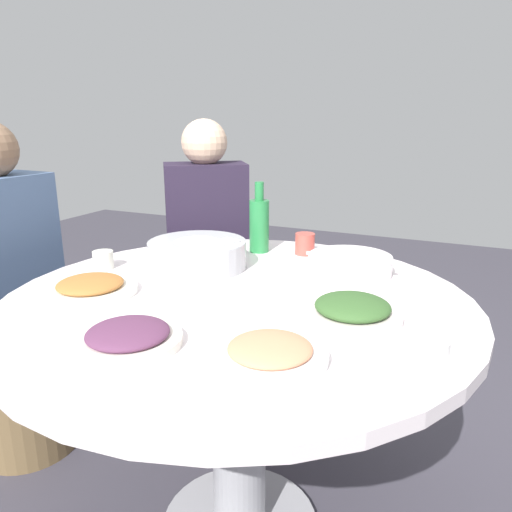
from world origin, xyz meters
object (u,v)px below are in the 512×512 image
(diner_left, at_px, (3,252))
(rice_bowl, at_px, (197,254))
(soup_bowl, at_px, (350,265))
(stool_for_diner_left, at_px, (24,391))
(round_dining_table, at_px, (238,352))
(dish_greens, at_px, (352,310))
(tea_cup_far, at_px, (103,260))
(dish_eggplant, at_px, (128,337))
(diner_right, at_px, (207,225))
(dish_shrimp, at_px, (270,352))
(green_bottle, at_px, (259,224))
(tea_cup_near, at_px, (432,353))
(stool_for_diner_right, at_px, (210,340))
(dish_tofu_braise, at_px, (90,287))
(tea_cup_side, at_px, (305,244))

(diner_left, bearing_deg, rice_bowl, -77.61)
(soup_bowl, bearing_deg, diner_left, 103.94)
(stool_for_diner_left, bearing_deg, diner_left, -90.00)
(round_dining_table, xyz_separation_m, soup_bowl, (0.31, -0.22, 0.19))
(dish_greens, bearing_deg, tea_cup_far, 84.85)
(dish_eggplant, relative_size, stool_for_diner_left, 0.50)
(dish_greens, bearing_deg, stool_for_diner_left, 87.60)
(dish_greens, distance_m, diner_right, 1.09)
(dish_shrimp, relative_size, stool_for_diner_left, 0.51)
(green_bottle, bearing_deg, dish_eggplant, -176.30)
(tea_cup_near, height_order, diner_left, diner_left)
(tea_cup_near, relative_size, stool_for_diner_right, 0.14)
(dish_tofu_braise, height_order, diner_right, diner_right)
(tea_cup_near, distance_m, diner_left, 1.45)
(dish_eggplant, bearing_deg, diner_left, 65.62)
(dish_eggplant, distance_m, diner_right, 1.13)
(tea_cup_far, bearing_deg, tea_cup_side, -51.43)
(diner_right, bearing_deg, stool_for_diner_right, 0.00)
(soup_bowl, height_order, dish_greens, soup_bowl)
(stool_for_diner_left, relative_size, diner_right, 0.60)
(tea_cup_side, bearing_deg, stool_for_diner_left, 114.86)
(soup_bowl, relative_size, tea_cup_far, 4.33)
(dish_greens, height_order, stool_for_diner_right, dish_greens)
(dish_shrimp, distance_m, tea_cup_far, 0.79)
(diner_left, xyz_separation_m, diner_right, (0.67, -0.42, 0.00))
(dish_shrimp, bearing_deg, diner_left, 74.30)
(soup_bowl, height_order, dish_shrimp, soup_bowl)
(round_dining_table, distance_m, tea_cup_near, 0.58)
(dish_shrimp, relative_size, tea_cup_side, 3.17)
(green_bottle, relative_size, tea_cup_near, 3.92)
(dish_greens, distance_m, tea_cup_near, 0.25)
(tea_cup_near, distance_m, tea_cup_side, 0.81)
(diner_right, bearing_deg, round_dining_table, -144.59)
(tea_cup_far, bearing_deg, dish_eggplant, -134.02)
(round_dining_table, distance_m, dish_shrimp, 0.41)
(dish_eggplant, bearing_deg, stool_for_diner_left, 65.62)
(diner_right, bearing_deg, tea_cup_side, -113.77)
(dish_eggplant, height_order, tea_cup_side, tea_cup_side)
(stool_for_diner_right, bearing_deg, diner_right, 0.00)
(dish_tofu_braise, distance_m, green_bottle, 0.63)
(stool_for_diner_left, distance_m, stool_for_diner_right, 0.79)
(round_dining_table, distance_m, tea_cup_far, 0.53)
(soup_bowl, xyz_separation_m, tea_cup_near, (-0.50, -0.28, 0.00))
(round_dining_table, height_order, soup_bowl, soup_bowl)
(tea_cup_far, bearing_deg, dish_greens, -95.15)
(dish_shrimp, xyz_separation_m, tea_cup_side, (0.76, 0.19, 0.02))
(dish_eggplant, distance_m, tea_cup_side, 0.83)
(tea_cup_side, distance_m, stool_for_diner_right, 0.81)
(dish_greens, height_order, green_bottle, green_bottle)
(diner_right, bearing_deg, dish_eggplant, -158.37)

